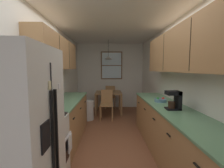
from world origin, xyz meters
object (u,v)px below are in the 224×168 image
at_px(dining_chair_near, 107,103).
at_px(dining_table, 108,95).
at_px(storage_canister, 55,101).
at_px(stove_range, 41,151).
at_px(coffee_maker, 175,100).
at_px(table_serving_bowl, 109,91).
at_px(dining_chair_far, 111,96).
at_px(trash_bin, 88,110).
at_px(microwave_over_range, 27,57).
at_px(refrigerator, 11,148).
at_px(fruit_bowl, 160,100).

bearing_deg(dining_chair_near, dining_table, 84.77).
height_order(dining_table, storage_canister, storage_canister).
bearing_deg(stove_range, coffee_maker, 12.56).
bearing_deg(table_serving_bowl, dining_table, 124.15).
bearing_deg(stove_range, table_serving_bowl, 74.42).
xyz_separation_m(dining_table, storage_canister, (-0.93, -2.77, 0.37)).
relative_size(dining_table, dining_chair_far, 1.01).
bearing_deg(dining_table, dining_chair_far, 82.53).
bearing_deg(trash_bin, stove_range, -96.32).
height_order(stove_range, storage_canister, storage_canister).
distance_m(microwave_over_range, dining_chair_near, 3.16).
relative_size(refrigerator, trash_bin, 2.95).
distance_m(dining_chair_far, trash_bin, 1.58).
distance_m(dining_chair_far, table_serving_bowl, 0.74).
bearing_deg(refrigerator, microwave_over_range, 104.04).
relative_size(refrigerator, dining_chair_far, 1.94).
relative_size(dining_chair_near, trash_bin, 1.52).
xyz_separation_m(dining_chair_near, fruit_bowl, (1.09, -1.74, 0.44)).
relative_size(dining_table, trash_bin, 1.53).
bearing_deg(storage_canister, stove_range, -89.50).
bearing_deg(coffee_maker, trash_bin, 127.19).
xyz_separation_m(coffee_maker, table_serving_bowl, (-1.04, 2.93, -0.29)).
bearing_deg(dining_table, storage_canister, -108.51).
height_order(dining_chair_near, coffee_maker, coffee_maker).
xyz_separation_m(stove_range, table_serving_bowl, (0.94, 3.38, 0.30)).
height_order(coffee_maker, fruit_bowl, coffee_maker).
relative_size(dining_chair_near, fruit_bowl, 3.86).
bearing_deg(refrigerator, trash_bin, 85.94).
xyz_separation_m(refrigerator, stove_range, (-0.06, 0.68, -0.40)).
bearing_deg(table_serving_bowl, dining_chair_near, -97.28).
bearing_deg(stove_range, dining_table, 74.86).
bearing_deg(stove_range, trash_bin, 83.68).
bearing_deg(stove_range, dining_chair_far, 76.06).
bearing_deg(dining_table, coffee_maker, -70.37).
distance_m(microwave_over_range, dining_table, 3.71).
distance_m(microwave_over_range, coffee_maker, 2.23).
xyz_separation_m(dining_chair_near, coffee_maker, (1.12, -2.31, 0.56)).
relative_size(dining_chair_far, table_serving_bowl, 4.21).
bearing_deg(refrigerator, dining_chair_far, 78.67).
height_order(dining_chair_far, fruit_bowl, fruit_bowl).
xyz_separation_m(stove_range, trash_bin, (0.29, 2.66, -0.18)).
distance_m(dining_chair_far, fruit_bowl, 3.21).
xyz_separation_m(microwave_over_range, dining_chair_far, (1.12, 4.06, -1.20)).
height_order(refrigerator, trash_bin, refrigerator).
xyz_separation_m(storage_canister, fruit_bowl, (1.95, 0.38, -0.07)).
height_order(refrigerator, table_serving_bowl, refrigerator).
bearing_deg(refrigerator, stove_range, 94.79).
distance_m(coffee_maker, table_serving_bowl, 3.13).
relative_size(microwave_over_range, storage_canister, 2.91).
relative_size(stove_range, table_serving_bowl, 5.14).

